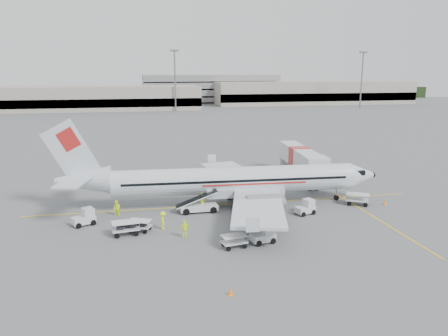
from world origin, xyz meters
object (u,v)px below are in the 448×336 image
(aircraft, at_px, (235,162))
(tug_mid, at_px, (263,234))
(jet_bridge, at_px, (299,163))
(belt_loader, at_px, (199,199))
(tug_aft, at_px, (83,217))
(tug_fore, at_px, (305,207))

(aircraft, bearing_deg, tug_mid, -87.63)
(jet_bridge, distance_m, belt_loader, 19.72)
(aircraft, height_order, jet_bridge, aircraft)
(belt_loader, bearing_deg, aircraft, 19.66)
(aircraft, distance_m, tug_mid, 12.07)
(jet_bridge, height_order, tug_aft, jet_bridge)
(aircraft, distance_m, tug_aft, 16.95)
(aircraft, xyz_separation_m, jet_bridge, (11.43, 10.04, -2.67))
(aircraft, height_order, tug_fore, aircraft)
(tug_fore, height_order, tug_aft, tug_aft)
(jet_bridge, distance_m, tug_mid, 24.35)
(aircraft, height_order, belt_loader, aircraft)
(jet_bridge, bearing_deg, tug_aft, -149.69)
(tug_fore, xyz_separation_m, tug_aft, (-22.57, 1.13, 0.04))
(jet_bridge, distance_m, tug_fore, 15.60)
(tug_mid, distance_m, tug_aft, 17.77)
(belt_loader, bearing_deg, tug_aft, -172.35)
(tug_mid, bearing_deg, aircraft, 76.75)
(tug_fore, bearing_deg, belt_loader, 145.60)
(aircraft, distance_m, jet_bridge, 15.45)
(tug_aft, bearing_deg, belt_loader, -17.72)
(aircraft, relative_size, jet_bridge, 2.09)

